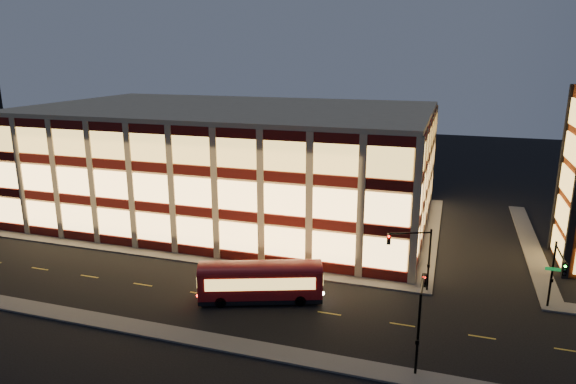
% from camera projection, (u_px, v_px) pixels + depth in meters
% --- Properties ---
extents(ground, '(200.00, 200.00, 0.00)m').
position_uv_depth(ground, '(192.00, 263.00, 53.11)').
color(ground, black).
rests_on(ground, ground).
extents(sidewalk_office_south, '(54.00, 2.00, 0.15)m').
position_uv_depth(sidewalk_office_south, '(172.00, 256.00, 54.90)').
color(sidewalk_office_south, '#514F4C').
rests_on(sidewalk_office_south, ground).
extents(sidewalk_office_east, '(2.00, 30.00, 0.15)m').
position_uv_depth(sidewalk_office_east, '(430.00, 233.00, 61.86)').
color(sidewalk_office_east, '#514F4C').
rests_on(sidewalk_office_east, ground).
extents(sidewalk_tower_west, '(2.00, 30.00, 0.15)m').
position_uv_depth(sidewalk_tower_west, '(530.00, 243.00, 58.59)').
color(sidewalk_tower_west, '#514F4C').
rests_on(sidewalk_tower_west, ground).
extents(sidewalk_near, '(100.00, 2.00, 0.15)m').
position_uv_depth(sidewalk_near, '(115.00, 323.00, 41.15)').
color(sidewalk_near, '#514F4C').
rests_on(sidewalk_near, ground).
extents(office_building, '(50.45, 30.45, 14.50)m').
position_uv_depth(office_building, '(231.00, 162.00, 67.63)').
color(office_building, tan).
rests_on(office_building, ground).
extents(traffic_signal_far, '(3.79, 1.87, 6.00)m').
position_uv_depth(traffic_signal_far, '(415.00, 250.00, 45.65)').
color(traffic_signal_far, black).
rests_on(traffic_signal_far, ground).
extents(traffic_signal_right, '(1.20, 4.37, 6.00)m').
position_uv_depth(traffic_signal_right, '(556.00, 269.00, 41.50)').
color(traffic_signal_right, black).
rests_on(traffic_signal_right, ground).
extents(traffic_signal_near, '(0.32, 4.45, 6.00)m').
position_uv_depth(traffic_signal_near, '(421.00, 310.00, 34.91)').
color(traffic_signal_near, black).
rests_on(traffic_signal_near, ground).
extents(trolley_bus, '(10.92, 6.19, 3.61)m').
position_uv_depth(trolley_bus, '(260.00, 279.00, 44.65)').
color(trolley_bus, maroon).
rests_on(trolley_bus, ground).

